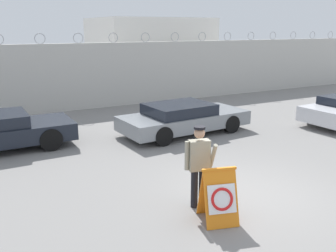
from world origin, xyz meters
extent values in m
plane|color=gray|center=(0.00, 0.00, 0.00)|extent=(90.00, 90.00, 0.00)
cube|color=beige|center=(0.00, 11.15, 1.53)|extent=(36.00, 0.30, 3.07)
torus|color=gray|center=(-2.51, 11.15, 3.29)|extent=(0.47, 0.03, 0.47)
torus|color=gray|center=(-0.84, 11.15, 3.29)|extent=(0.47, 0.03, 0.47)
torus|color=gray|center=(0.84, 11.15, 3.29)|extent=(0.47, 0.03, 0.47)
torus|color=gray|center=(2.51, 11.15, 3.29)|extent=(0.47, 0.03, 0.47)
torus|color=gray|center=(4.19, 11.15, 3.29)|extent=(0.47, 0.03, 0.47)
torus|color=gray|center=(5.87, 11.15, 3.29)|extent=(0.47, 0.03, 0.47)
torus|color=gray|center=(7.54, 11.15, 3.29)|extent=(0.47, 0.03, 0.47)
torus|color=gray|center=(9.22, 11.15, 3.29)|extent=(0.47, 0.03, 0.47)
torus|color=gray|center=(10.90, 11.15, 3.29)|extent=(0.47, 0.03, 0.47)
torus|color=gray|center=(12.57, 11.15, 3.29)|extent=(0.47, 0.03, 0.47)
torus|color=gray|center=(14.25, 11.15, 3.29)|extent=(0.47, 0.03, 0.47)
torus|color=gray|center=(15.92, 11.15, 3.29)|extent=(0.47, 0.03, 0.47)
cube|color=silver|center=(5.01, 16.00, 2.16)|extent=(6.78, 5.70, 4.33)
cube|color=orange|center=(-1.43, -0.76, 0.53)|extent=(0.74, 0.54, 1.08)
cube|color=orange|center=(-1.33, -0.42, 0.53)|extent=(0.74, 0.54, 1.08)
cube|color=orange|center=(-1.38, -0.59, 1.09)|extent=(0.69, 0.25, 0.05)
cube|color=white|center=(-1.44, -0.79, 0.56)|extent=(0.59, 0.34, 0.54)
torus|color=red|center=(-1.44, -0.81, 0.56)|extent=(0.48, 0.31, 0.44)
cylinder|color=black|center=(-1.49, 0.11, 0.42)|extent=(0.15, 0.15, 0.84)
cylinder|color=black|center=(-1.31, 0.07, 0.42)|extent=(0.15, 0.15, 0.84)
cube|color=gray|center=(-1.40, 0.09, 1.17)|extent=(0.48, 0.31, 0.65)
sphere|color=tan|center=(-1.40, 0.09, 1.65)|extent=(0.23, 0.23, 0.23)
cylinder|color=gray|center=(-1.67, 0.15, 1.18)|extent=(0.09, 0.09, 0.62)
cylinder|color=gray|center=(-1.16, -0.06, 1.16)|extent=(0.16, 0.35, 0.60)
cylinder|color=black|center=(-1.40, 0.09, 1.76)|extent=(0.24, 0.24, 0.05)
cylinder|color=black|center=(-3.44, 7.28, 0.36)|extent=(0.72, 0.21, 0.71)
cylinder|color=black|center=(-3.41, 5.47, 0.36)|extent=(0.72, 0.21, 0.71)
cylinder|color=black|center=(2.71, 6.29, 0.32)|extent=(0.66, 0.25, 0.65)
cylinder|color=black|center=(2.85, 4.47, 0.32)|extent=(0.66, 0.25, 0.65)
cylinder|color=black|center=(-0.21, 6.08, 0.32)|extent=(0.66, 0.25, 0.65)
cylinder|color=black|center=(-0.08, 4.25, 0.32)|extent=(0.66, 0.25, 0.65)
cube|color=gray|center=(1.32, 5.27, 0.48)|extent=(4.86, 2.29, 0.51)
cube|color=black|center=(1.08, 5.26, 0.92)|extent=(2.39, 1.91, 0.38)
cylinder|color=black|center=(6.57, 4.05, 0.34)|extent=(0.69, 0.24, 0.67)
camera|label=1|loc=(-5.47, -6.12, 3.75)|focal=40.00mm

